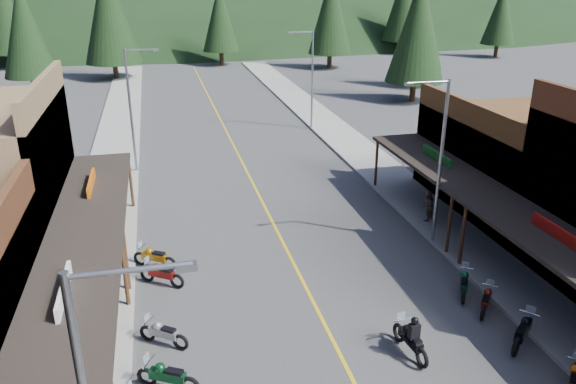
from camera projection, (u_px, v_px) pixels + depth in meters
ground at (348, 371)px, 18.67m from camera, size 220.00×220.00×0.00m
centerline at (248, 174)px, 36.77m from camera, size 0.15×90.00×0.01m
sidewalk_west at (110, 184)px, 34.87m from camera, size 3.40×94.00×0.15m
sidewalk_east at (373, 163)px, 38.61m from camera, size 3.40×94.00×0.15m
shop_east_3 at (519, 163)px, 30.92m from camera, size 10.90×10.20×6.20m
streetlight_1 at (132, 106)px, 35.45m from camera, size 2.16×0.18×8.00m
streetlight_2 at (438, 156)px, 25.76m from camera, size 2.16×0.18×8.00m
streetlight_3 at (311, 76)px, 45.68m from camera, size 2.16×0.18×8.00m
ridge_hill at (172, 24)px, 140.86m from camera, size 310.00×140.00×60.00m
pine_1 at (5, 13)px, 74.21m from camera, size 5.88×5.88×12.50m
pine_2 at (109, 11)px, 66.08m from camera, size 6.72×6.72×14.00m
pine_3 at (220, 17)px, 76.88m from camera, size 5.04×5.04×11.00m
pine_4 at (331, 13)px, 74.18m from camera, size 5.88×5.88×12.50m
pine_5 at (405, 1)px, 88.21m from camera, size 6.72×6.72×14.00m
pine_6 at (501, 13)px, 84.10m from camera, size 5.04×5.04×11.00m
pine_9 at (423, 29)px, 62.21m from camera, size 4.93×4.93×10.80m
pine_10 at (25, 30)px, 57.57m from camera, size 5.38×5.38×11.60m
pine_11 at (418, 28)px, 54.72m from camera, size 5.82×5.82×12.40m
bike_west_8 at (168, 375)px, 17.57m from camera, size 2.18×1.63×1.20m
bike_west_9 at (163, 332)px, 19.73m from camera, size 1.95×1.65×1.11m
bike_west_10 at (161, 273)px, 23.54m from camera, size 2.09×1.74×1.18m
bike_west_11 at (154, 256)px, 24.91m from camera, size 2.11×1.66×1.18m
bike_east_6 at (574, 379)px, 17.48m from camera, size 1.79×1.85×1.10m
bike_east_7 at (523, 330)px, 19.75m from camera, size 2.08×1.90×1.21m
bike_east_8 at (486, 299)px, 21.75m from camera, size 1.68×1.81×1.06m
bike_east_9 at (464, 282)px, 22.87m from camera, size 1.54×2.04×1.13m
rider_on_bike at (411, 338)px, 19.26m from camera, size 0.95×2.19×1.61m
pedestrian_east_b at (427, 206)px, 29.29m from camera, size 0.92×0.87×1.66m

